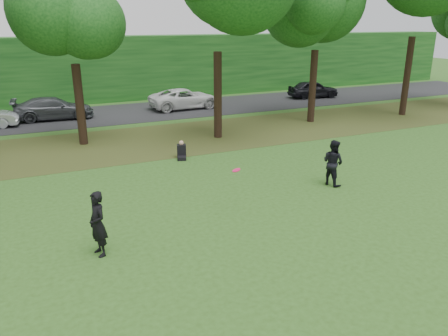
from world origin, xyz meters
name	(u,v)px	position (x,y,z in m)	size (l,w,h in m)	color
ground	(262,255)	(0.00, 0.00, 0.00)	(120.00, 120.00, 0.00)	#2A4C17
leaf_litter	(144,142)	(0.00, 13.00, 0.01)	(60.00, 7.00, 0.01)	#443A18
street	(115,114)	(0.00, 21.00, 0.01)	(70.00, 7.00, 0.02)	black
far_hedge	(98,69)	(0.00, 27.00, 2.50)	(70.00, 3.00, 5.00)	#124015
player_left	(98,224)	(-4.08, 1.86, 0.93)	(0.68, 0.44, 1.85)	black
player_right	(333,163)	(5.16, 3.69, 0.91)	(0.88, 0.69, 1.82)	black
parked_cars	(110,105)	(-0.36, 20.52, 0.73)	(36.56, 4.04, 1.44)	black
frisbee	(236,170)	(0.50, 2.70, 1.57)	(0.37, 0.38, 0.12)	#EB1358
seated_person	(182,152)	(0.89, 9.42, 0.31)	(0.62, 0.82, 0.83)	black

